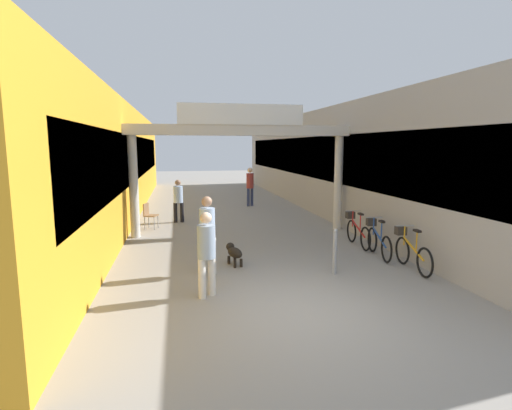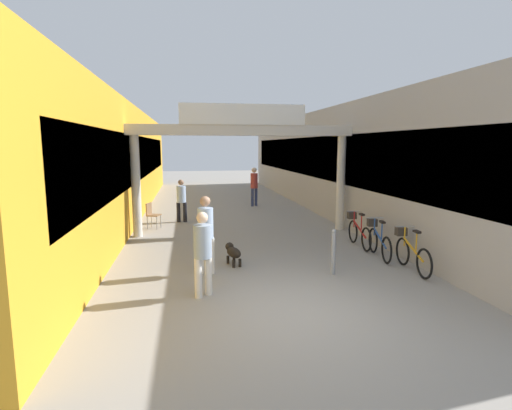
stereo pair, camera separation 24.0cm
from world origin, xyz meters
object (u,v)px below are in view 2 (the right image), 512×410
object	(u,v)px
bicycle_orange_nearest	(411,252)
bicycle_blue_second	(378,240)
pedestrian_elderly_walking	(254,184)
dog_on_leash	(233,252)
bicycle_red_third	(358,231)
pedestrian_carrying_crate	(181,198)
pedestrian_companion	(203,249)
cafe_chair_wood_nearer	(152,213)
bollard_post_metal	(333,251)
pedestrian_with_dog	(206,230)

from	to	relation	value
bicycle_orange_nearest	bicycle_blue_second	distance (m)	1.20
pedestrian_elderly_walking	bicycle_blue_second	bearing A→B (deg)	-79.49
dog_on_leash	bicycle_red_third	size ratio (longest dim) A/B	0.42
dog_on_leash	pedestrian_elderly_walking	bearing A→B (deg)	77.52
pedestrian_carrying_crate	pedestrian_companion	bearing A→B (deg)	-86.22
pedestrian_elderly_walking	cafe_chair_wood_nearer	size ratio (longest dim) A/B	2.06
pedestrian_companion	pedestrian_carrying_crate	bearing A→B (deg)	93.78
bicycle_orange_nearest	bicycle_blue_second	bearing A→B (deg)	99.92
bicycle_blue_second	pedestrian_carrying_crate	bearing A→B (deg)	131.66
pedestrian_companion	dog_on_leash	xyz separation A→B (m)	(0.78, 1.94, -0.62)
dog_on_leash	bollard_post_metal	size ratio (longest dim) A/B	0.69
bicycle_blue_second	cafe_chair_wood_nearer	size ratio (longest dim) A/B	1.89
pedestrian_elderly_walking	bicycle_blue_second	size ratio (longest dim) A/B	1.09
bollard_post_metal	cafe_chair_wood_nearer	world-z (taller)	bollard_post_metal
bicycle_orange_nearest	bicycle_blue_second	world-z (taller)	same
bicycle_blue_second	cafe_chair_wood_nearer	bearing A→B (deg)	142.52
bicycle_orange_nearest	bicycle_red_third	distance (m)	2.33
pedestrian_carrying_crate	bicycle_blue_second	size ratio (longest dim) A/B	0.95
bollard_post_metal	dog_on_leash	bearing A→B (deg)	152.34
pedestrian_elderly_walking	bicycle_orange_nearest	bearing A→B (deg)	-79.56
bicycle_orange_nearest	pedestrian_carrying_crate	bearing A→B (deg)	127.48
bicycle_orange_nearest	bicycle_blue_second	size ratio (longest dim) A/B	1.00
pedestrian_elderly_walking	dog_on_leash	bearing A→B (deg)	-102.48
pedestrian_elderly_walking	bollard_post_metal	distance (m)	10.44
pedestrian_carrying_crate	bicycle_blue_second	world-z (taller)	pedestrian_carrying_crate
pedestrian_elderly_walking	bicycle_red_third	size ratio (longest dim) A/B	1.08
bicycle_blue_second	cafe_chair_wood_nearer	xyz separation A→B (m)	(-6.07, 4.65, 0.10)
bicycle_red_third	bollard_post_metal	distance (m)	2.83
pedestrian_elderly_walking	pedestrian_companion	bearing A→B (deg)	-104.17
pedestrian_companion	bollard_post_metal	xyz separation A→B (m)	(2.89, 0.83, -0.40)
pedestrian_elderly_walking	dog_on_leash	distance (m)	9.57
pedestrian_carrying_crate	cafe_chair_wood_nearer	bearing A→B (deg)	-134.12
pedestrian_with_dog	pedestrian_carrying_crate	bearing A→B (deg)	95.60
dog_on_leash	bicycle_red_third	xyz separation A→B (m)	(3.73, 1.22, 0.13)
pedestrian_elderly_walking	bicycle_blue_second	distance (m)	9.42
pedestrian_carrying_crate	dog_on_leash	size ratio (longest dim) A/B	2.24
pedestrian_companion	dog_on_leash	distance (m)	2.18
pedestrian_elderly_walking	dog_on_leash	xyz separation A→B (m)	(-2.06, -9.32, -0.75)
bicycle_red_third	bollard_post_metal	world-z (taller)	bollard_post_metal
pedestrian_carrying_crate	cafe_chair_wood_nearer	distance (m)	1.49
pedestrian_elderly_walking	cafe_chair_wood_nearer	distance (m)	6.34
pedestrian_with_dog	bicycle_orange_nearest	distance (m)	4.71
pedestrian_carrying_crate	pedestrian_elderly_walking	xyz separation A→B (m)	(3.35, 3.55, 0.15)
cafe_chair_wood_nearer	pedestrian_carrying_crate	bearing A→B (deg)	45.88
cafe_chair_wood_nearer	dog_on_leash	bearing A→B (deg)	-64.14
pedestrian_elderly_walking	bicycle_red_third	world-z (taller)	pedestrian_elderly_walking
pedestrian_carrying_crate	pedestrian_elderly_walking	world-z (taller)	pedestrian_elderly_walking
bicycle_orange_nearest	bicycle_red_third	size ratio (longest dim) A/B	1.00
bicycle_red_third	cafe_chair_wood_nearer	bearing A→B (deg)	149.71
cafe_chair_wood_nearer	bicycle_blue_second	bearing A→B (deg)	-37.48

